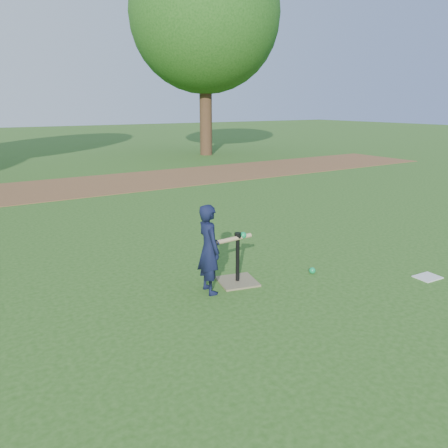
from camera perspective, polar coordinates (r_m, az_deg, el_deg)
ground at (r=5.04m, az=1.75°, el=-8.60°), size 80.00×80.00×0.00m
dirt_strip at (r=11.78m, az=-19.10°, el=4.60°), size 24.00×3.00×0.01m
child at (r=4.81m, az=-1.97°, el=-3.30°), size 0.28×0.39×1.01m
wiffle_ball_ground at (r=5.59m, az=11.46°, el=-5.97°), size 0.08×0.08×0.08m
clipboard at (r=5.92m, az=25.05°, el=-6.30°), size 0.31×0.25×0.01m
batting_tee at (r=5.20m, az=1.77°, el=-6.50°), size 0.52×0.52×0.61m
swing_action at (r=4.97m, az=0.88°, el=-2.01°), size 0.63×0.12×0.09m
tree_right at (r=18.51m, az=-2.53°, el=25.52°), size 5.80×5.80×8.21m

